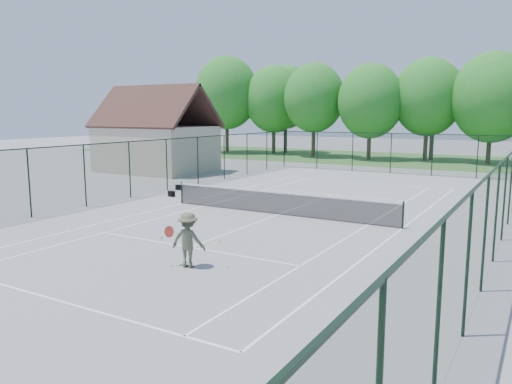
% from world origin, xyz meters
% --- Properties ---
extents(ground, '(140.00, 140.00, 0.00)m').
position_xyz_m(ground, '(0.00, 0.00, 0.00)').
color(ground, gray).
rests_on(ground, ground).
extents(grass_far, '(80.00, 16.00, 0.01)m').
position_xyz_m(grass_far, '(0.00, 30.00, 0.01)').
color(grass_far, '#447932').
rests_on(grass_far, ground).
extents(court_lines, '(11.05, 23.85, 0.01)m').
position_xyz_m(court_lines, '(0.00, 0.00, 0.00)').
color(court_lines, white).
rests_on(court_lines, ground).
extents(tennis_net, '(11.08, 0.08, 1.10)m').
position_xyz_m(tennis_net, '(0.00, 0.00, 0.58)').
color(tennis_net, black).
rests_on(tennis_net, ground).
extents(fence_enclosure, '(18.05, 36.05, 3.02)m').
position_xyz_m(fence_enclosure, '(0.00, 0.00, 1.56)').
color(fence_enclosure, '#1A3A21').
rests_on(fence_enclosure, ground).
extents(utility_building, '(8.60, 6.27, 6.63)m').
position_xyz_m(utility_building, '(-16.00, 10.00, 3.12)').
color(utility_building, beige).
rests_on(utility_building, ground).
extents(tree_line_far, '(39.40, 6.40, 9.70)m').
position_xyz_m(tree_line_far, '(0.00, 30.00, 5.99)').
color(tree_line_far, '#422A1E').
rests_on(tree_line_far, ground).
extents(sports_bag_a, '(0.39, 0.27, 0.29)m').
position_xyz_m(sports_bag_a, '(-8.55, 3.49, 0.14)').
color(sports_bag_a, black).
rests_on(sports_bag_a, ground).
extents(sports_bag_b, '(0.44, 0.35, 0.30)m').
position_xyz_m(sports_bag_b, '(-7.33, 1.38, 0.15)').
color(sports_bag_b, black).
rests_on(sports_bag_b, ground).
extents(tennis_player, '(1.72, 0.94, 1.64)m').
position_xyz_m(tennis_player, '(1.31, -8.15, 0.82)').
color(tennis_player, '#4F563C').
rests_on(tennis_player, ground).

